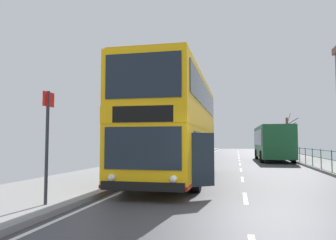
{
  "coord_description": "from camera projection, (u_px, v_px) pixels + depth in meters",
  "views": [
    {
      "loc": [
        -0.23,
        -7.17,
        1.65
      ],
      "look_at": [
        -2.9,
        5.26,
        2.52
      ],
      "focal_mm": 34.14,
      "sensor_mm": 36.0,
      "label": 1
    }
  ],
  "objects": [
    {
      "name": "bare_tree_far_00",
      "position": [
        287.0,
        135.0,
        39.71
      ],
      "size": [
        1.65,
        1.95,
        5.15
      ],
      "color": "brown",
      "rests_on": "ground"
    },
    {
      "name": "ground",
      "position": [
        215.0,
        216.0,
        6.98
      ],
      "size": [
        15.8,
        140.0,
        0.2
      ],
      "color": "#404045"
    },
    {
      "name": "bus_stop_sign_near",
      "position": [
        47.0,
        134.0,
        7.81
      ],
      "size": [
        0.08,
        0.44,
        2.76
      ],
      "color": "#2D2D33",
      "rests_on": "ground"
    },
    {
      "name": "double_decker_bus_main",
      "position": [
        177.0,
        127.0,
        13.75
      ],
      "size": [
        3.2,
        10.52,
        4.38
      ],
      "color": "#F4B20F",
      "rests_on": "ground"
    },
    {
      "name": "background_bus_far_lane",
      "position": [
        273.0,
        142.0,
        27.77
      ],
      "size": [
        2.72,
        9.12,
        2.97
      ],
      "color": "#19512D",
      "rests_on": "ground"
    },
    {
      "name": "pedestrian_railing_far_kerb",
      "position": [
        300.0,
        152.0,
        24.26
      ],
      "size": [
        0.05,
        33.64,
        1.1
      ],
      "color": "#236B4C",
      "rests_on": "ground"
    }
  ]
}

